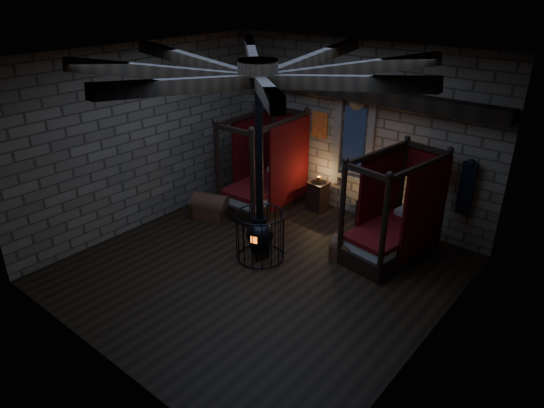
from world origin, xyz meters
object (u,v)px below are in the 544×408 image
Objects in this scene: bed_left at (266,185)px; trunk_left at (211,207)px; stove at (260,232)px; trunk_right at (349,251)px; bed_right at (393,231)px.

bed_left reaches higher than trunk_left.
stove reaches higher than trunk_left.
stove is at bearing -34.71° from trunk_left.
stove reaches higher than bed_left.
bed_left is 2.38× the size of trunk_left.
trunk_right is at bearing 22.16° from stove.
trunk_left is at bearing 178.72° from trunk_right.
stove is at bearing -152.40° from trunk_right.
bed_left is at bearing -173.44° from bed_right.
stove is (1.58, -2.05, 0.04)m from bed_left.
stove is at bearing -54.52° from bed_left.
stove reaches higher than trunk_right.
bed_right is (3.65, -0.15, -0.04)m from bed_left.
bed_left reaches higher than bed_right.
trunk_left is 0.25× the size of stove.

